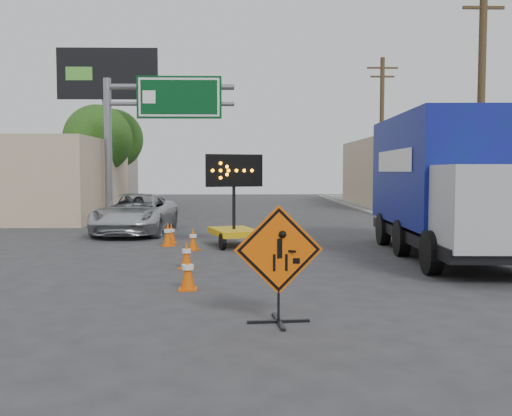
{
  "coord_description": "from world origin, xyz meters",
  "views": [
    {
      "loc": [
        -0.04,
        -9.32,
        2.43
      ],
      "look_at": [
        0.21,
        2.35,
        1.67
      ],
      "focal_mm": 40.0,
      "sensor_mm": 36.0,
      "label": 1
    }
  ],
  "objects_px": {
    "arrow_board": "(234,226)",
    "box_truck": "(445,192)",
    "construction_sign": "(279,261)",
    "pickup_truck": "(136,214)"
  },
  "relations": [
    {
      "from": "construction_sign",
      "to": "pickup_truck",
      "type": "bearing_deg",
      "value": 104.31
    },
    {
      "from": "arrow_board",
      "to": "box_truck",
      "type": "height_order",
      "value": "box_truck"
    },
    {
      "from": "construction_sign",
      "to": "box_truck",
      "type": "xyz_separation_m",
      "value": [
        5.14,
        7.01,
        0.83
      ]
    },
    {
      "from": "construction_sign",
      "to": "box_truck",
      "type": "height_order",
      "value": "box_truck"
    },
    {
      "from": "pickup_truck",
      "to": "box_truck",
      "type": "relative_size",
      "value": 0.65
    },
    {
      "from": "pickup_truck",
      "to": "construction_sign",
      "type": "bearing_deg",
      "value": -67.81
    },
    {
      "from": "construction_sign",
      "to": "box_truck",
      "type": "relative_size",
      "value": 0.22
    },
    {
      "from": "pickup_truck",
      "to": "box_truck",
      "type": "xyz_separation_m",
      "value": [
        9.92,
        -6.19,
        1.06
      ]
    },
    {
      "from": "arrow_board",
      "to": "box_truck",
      "type": "bearing_deg",
      "value": -37.69
    },
    {
      "from": "arrow_board",
      "to": "pickup_truck",
      "type": "height_order",
      "value": "arrow_board"
    }
  ]
}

